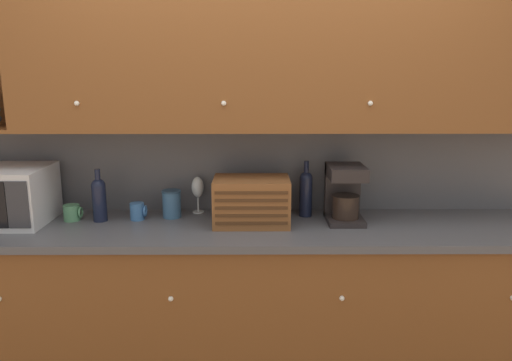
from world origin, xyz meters
name	(u,v)px	position (x,y,z in m)	size (l,w,h in m)	color
ground_plane	(256,343)	(0.00, 0.00, 0.00)	(24.00, 24.00, 0.00)	#896647
wall_back	(256,145)	(0.00, 0.03, 1.30)	(5.83, 0.06, 2.60)	silver
counter_unit	(256,301)	(0.00, -0.32, 0.45)	(3.45, 0.67, 0.91)	brown
backsplash_panel	(256,169)	(0.00, -0.01, 1.16)	(3.43, 0.01, 0.51)	#4C4C51
upper_cabinets	(287,49)	(0.16, -0.18, 1.85)	(3.43, 0.38, 0.88)	brown
microwave	(2,195)	(-1.41, -0.26, 1.06)	(0.50, 0.41, 0.31)	silver
mug_blue_second	(72,213)	(-1.04, -0.23, 0.95)	(0.10, 0.09, 0.09)	#4C845B
second_wine_bottle	(99,198)	(-0.88, -0.24, 1.04)	(0.08, 0.08, 0.30)	black
mug	(138,211)	(-0.67, -0.22, 0.96)	(0.09, 0.08, 0.10)	#38669E
storage_canister	(172,204)	(-0.49, -0.17, 0.99)	(0.11, 0.11, 0.16)	#33567A
wine_glass	(198,188)	(-0.35, -0.07, 1.05)	(0.07, 0.07, 0.22)	silver
bread_box	(252,201)	(-0.03, -0.29, 1.03)	(0.41, 0.29, 0.26)	brown
wine_bottle	(306,192)	(0.29, -0.15, 1.05)	(0.07, 0.07, 0.33)	black
coffee_maker	(345,192)	(0.50, -0.24, 1.07)	(0.20, 0.26, 0.32)	black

